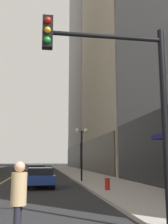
% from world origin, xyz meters
% --- Properties ---
extents(ground_plane, '(200.00, 200.00, 0.00)m').
position_xyz_m(ground_plane, '(0.00, 35.00, 0.00)').
color(ground_plane, '#262628').
extents(sidewalk_right, '(4.50, 78.00, 0.15)m').
position_xyz_m(sidewalk_right, '(8.25, 35.00, 0.07)').
color(sidewalk_right, '#ADA8A0').
rests_on(sidewalk_right, ground).
extents(lane_centre_stripe, '(0.16, 70.00, 0.01)m').
position_xyz_m(lane_centre_stripe, '(0.00, 35.00, 0.00)').
color(lane_centre_stripe, '#E5D64C').
rests_on(lane_centre_stripe, ground).
extents(building_right_mid, '(14.73, 24.00, 39.85)m').
position_xyz_m(building_right_mid, '(17.76, 34.50, 19.86)').
color(building_right_mid, '#B7AD99').
rests_on(building_right_mid, ground).
extents(building_right_far, '(14.58, 26.00, 73.43)m').
position_xyz_m(building_right_far, '(17.70, 60.00, 36.64)').
color(building_right_far, gray).
rests_on(building_right_far, ground).
extents(car_blue, '(1.98, 4.10, 1.32)m').
position_xyz_m(car_blue, '(3.07, 15.22, 0.72)').
color(car_blue, navy).
rests_on(car_blue, ground).
extents(car_maroon, '(2.04, 4.28, 1.32)m').
position_xyz_m(car_maroon, '(2.60, 25.30, 0.72)').
color(car_maroon, maroon).
rests_on(car_maroon, ground).
extents(pedestrian_in_tan_trench, '(0.39, 0.39, 1.81)m').
position_xyz_m(pedestrian_in_tan_trench, '(2.66, 2.41, 1.06)').
color(pedestrian_in_tan_trench, black).
rests_on(pedestrian_in_tan_trench, ground).
extents(traffic_light_near_right, '(3.43, 0.35, 5.65)m').
position_xyz_m(traffic_light_near_right, '(5.35, 3.03, 3.74)').
color(traffic_light_near_right, black).
rests_on(traffic_light_near_right, ground).
extents(street_lamp_right_mid, '(1.06, 0.36, 4.43)m').
position_xyz_m(street_lamp_right_mid, '(6.40, 18.60, 3.26)').
color(street_lamp_right_mid, black).
rests_on(street_lamp_right_mid, ground).
extents(fire_hydrant_right, '(0.28, 0.28, 0.80)m').
position_xyz_m(fire_hydrant_right, '(6.90, 11.83, 0.40)').
color(fire_hydrant_right, red).
rests_on(fire_hydrant_right, ground).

